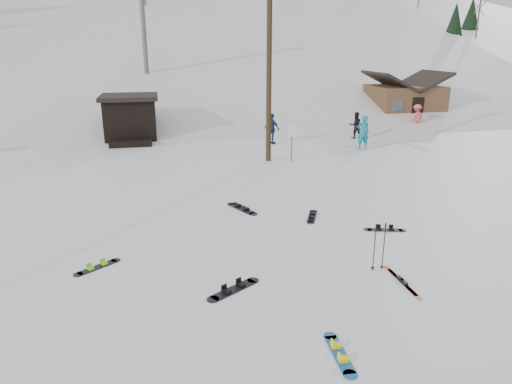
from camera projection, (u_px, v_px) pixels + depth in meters
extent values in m
plane|color=white|center=(330.00, 319.00, 9.77)|extent=(200.00, 200.00, 0.00)
cube|color=silver|center=(186.00, 176.00, 64.65)|extent=(60.00, 85.24, 65.97)
cube|color=white|center=(447.00, 163.00, 67.25)|extent=(45.66, 93.98, 54.59)
cylinder|color=#3A2819|center=(269.00, 69.00, 21.82)|extent=(0.26, 0.26, 9.00)
cylinder|color=#595B60|center=(292.00, 144.00, 22.77)|extent=(0.07, 0.07, 1.80)
cube|color=white|center=(292.00, 131.00, 22.54)|extent=(0.50, 0.04, 0.60)
cube|color=black|center=(131.00, 120.00, 27.94)|extent=(3.00, 3.00, 2.50)
cube|color=black|center=(129.00, 97.00, 27.52)|extent=(3.40, 3.40, 0.25)
cube|color=black|center=(131.00, 143.00, 26.60)|extent=(2.40, 1.20, 0.30)
cylinder|color=#595B60|center=(143.00, 23.00, 34.68)|extent=(0.36, 0.36, 8.00)
cube|color=brown|center=(404.00, 104.00, 34.69)|extent=(5.00, 4.00, 2.70)
cube|color=black|center=(389.00, 81.00, 33.90)|extent=(2.69, 4.40, 1.43)
cube|color=black|center=(422.00, 81.00, 34.43)|extent=(2.69, 4.40, 1.43)
cube|color=black|center=(417.00, 111.00, 32.88)|extent=(0.90, 0.06, 1.90)
cube|color=#1959A6|center=(339.00, 354.00, 8.63)|extent=(0.32, 1.15, 0.02)
cylinder|color=#1959A6|center=(330.00, 336.00, 9.17)|extent=(0.26, 0.26, 0.02)
cylinder|color=#1959A6|center=(350.00, 375.00, 8.10)|extent=(0.26, 0.26, 0.02)
cube|color=yellow|center=(336.00, 345.00, 8.81)|extent=(0.19, 0.15, 0.07)
cube|color=yellow|center=(343.00, 359.00, 8.42)|extent=(0.19, 0.15, 0.07)
cube|color=#C34C14|center=(404.00, 284.00, 11.19)|extent=(0.10, 1.54, 0.02)
cube|color=black|center=(404.00, 282.00, 11.17)|extent=(0.08, 0.28, 0.07)
cube|color=#C34C14|center=(400.00, 281.00, 11.34)|extent=(0.10, 1.54, 0.02)
cube|color=black|center=(401.00, 279.00, 11.32)|extent=(0.08, 0.28, 0.07)
cylinder|color=black|center=(374.00, 248.00, 11.71)|extent=(0.03, 0.03, 1.26)
cylinder|color=black|center=(373.00, 268.00, 11.88)|extent=(0.09, 0.09, 0.01)
cylinder|color=black|center=(376.00, 226.00, 11.52)|extent=(0.04, 0.04, 0.12)
cylinder|color=black|center=(384.00, 247.00, 11.76)|extent=(0.03, 0.03, 1.26)
cylinder|color=black|center=(382.00, 267.00, 11.93)|extent=(0.09, 0.09, 0.01)
cylinder|color=black|center=(386.00, 225.00, 11.57)|extent=(0.04, 0.04, 0.12)
cube|color=black|center=(234.00, 290.00, 10.91)|extent=(1.23, 0.92, 0.03)
cylinder|color=black|center=(253.00, 281.00, 11.33)|extent=(0.29, 0.29, 0.03)
cylinder|color=black|center=(213.00, 299.00, 10.49)|extent=(0.29, 0.29, 0.03)
cube|color=black|center=(241.00, 284.00, 11.05)|extent=(0.24, 0.26, 0.08)
cube|color=black|center=(226.00, 291.00, 10.75)|extent=(0.24, 0.26, 0.08)
cube|color=black|center=(242.00, 209.00, 16.31)|extent=(0.86, 1.33, 0.03)
cylinder|color=black|center=(231.00, 204.00, 16.81)|extent=(0.31, 0.31, 0.03)
cylinder|color=black|center=(253.00, 214.00, 15.81)|extent=(0.31, 0.31, 0.03)
cube|color=black|center=(238.00, 205.00, 16.47)|extent=(0.27, 0.24, 0.09)
cube|color=black|center=(246.00, 209.00, 16.11)|extent=(0.27, 0.24, 0.09)
cube|color=black|center=(97.00, 267.00, 12.02)|extent=(1.02, 0.84, 0.02)
cylinder|color=black|center=(116.00, 260.00, 12.41)|extent=(0.25, 0.25, 0.02)
cylinder|color=black|center=(78.00, 274.00, 11.64)|extent=(0.25, 0.25, 0.02)
cube|color=#66E11A|center=(104.00, 263.00, 12.15)|extent=(0.21, 0.22, 0.07)
cube|color=#66E11A|center=(90.00, 268.00, 11.87)|extent=(0.21, 0.22, 0.07)
cube|color=black|center=(385.00, 230.00, 14.44)|extent=(1.10, 0.53, 0.02)
cylinder|color=black|center=(402.00, 230.00, 14.41)|extent=(0.25, 0.25, 0.02)
cylinder|color=black|center=(368.00, 230.00, 14.48)|extent=(0.25, 0.25, 0.02)
cube|color=black|center=(391.00, 229.00, 14.42)|extent=(0.18, 0.21, 0.07)
cube|color=black|center=(379.00, 228.00, 14.44)|extent=(0.18, 0.21, 0.07)
cube|color=black|center=(312.00, 217.00, 15.56)|extent=(0.69, 1.12, 0.02)
cylinder|color=black|center=(314.00, 211.00, 16.08)|extent=(0.25, 0.25, 0.02)
cylinder|color=black|center=(310.00, 223.00, 15.05)|extent=(0.25, 0.25, 0.02)
cube|color=black|center=(313.00, 213.00, 15.73)|extent=(0.22, 0.20, 0.07)
cube|color=black|center=(312.00, 217.00, 15.36)|extent=(0.22, 0.20, 0.07)
imported|color=#0E7E8E|center=(363.00, 132.00, 25.53)|extent=(0.74, 0.54, 1.89)
imported|color=black|center=(355.00, 125.00, 28.57)|extent=(0.83, 0.66, 1.65)
imported|color=#F55664|center=(417.00, 117.00, 31.51)|extent=(1.28, 0.98, 1.74)
imported|color=#1D2648|center=(272.00, 129.00, 26.86)|extent=(1.00, 1.10, 1.80)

